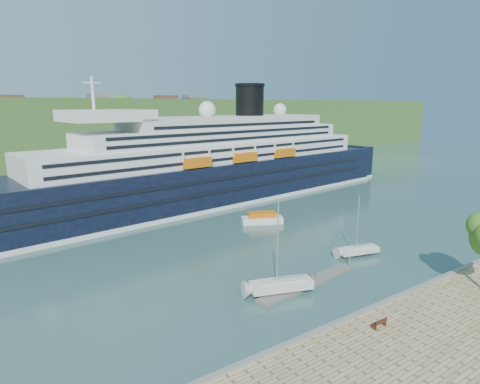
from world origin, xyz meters
TOP-DOWN VIEW (x-y plane):
  - ground at (0.00, 0.00)m, footprint 400.00×400.00m
  - far_hillside at (0.00, 145.00)m, footprint 400.00×50.00m
  - quay_coping at (0.00, -0.20)m, footprint 220.00×0.50m
  - cruise_ship at (9.96, 54.08)m, footprint 120.25×30.65m
  - park_bench at (-4.14, -2.86)m, footprint 1.69×0.75m
  - floating_pontoon at (-1.76, 9.28)m, footprint 16.13×3.82m
  - sailboat_white_near at (-6.01, 9.31)m, footprint 8.50×4.85m
  - sailboat_white_far at (11.21, 12.18)m, footprint 7.06×3.57m
  - tender_launch at (9.59, 33.42)m, footprint 8.08×5.62m

SIDE VIEW (x-z plane):
  - ground at x=0.00m, z-range 0.00..0.00m
  - floating_pontoon at x=-1.76m, z-range 0.00..0.36m
  - tender_launch at x=9.59m, z-range 0.00..2.12m
  - quay_coping at x=0.00m, z-range 1.00..1.30m
  - park_bench at x=-4.14m, z-range 1.00..2.07m
  - sailboat_white_far at x=11.21m, z-range 0.00..8.78m
  - sailboat_white_near at x=-6.01m, z-range 0.00..10.60m
  - far_hillside at x=0.00m, z-range 0.00..24.00m
  - cruise_ship at x=9.96m, z-range 0.00..26.73m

